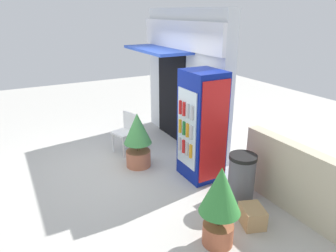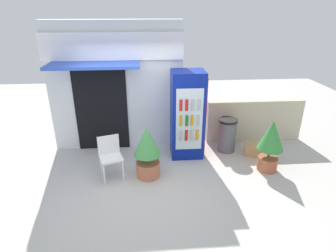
{
  "view_description": "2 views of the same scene",
  "coord_description": "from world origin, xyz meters",
  "px_view_note": "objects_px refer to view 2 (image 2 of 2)",
  "views": [
    {
      "loc": [
        5.32,
        -1.9,
        2.88
      ],
      "look_at": [
        0.53,
        0.71,
        0.85
      ],
      "focal_mm": 33.21,
      "sensor_mm": 36.0,
      "label": 1
    },
    {
      "loc": [
        0.24,
        -4.64,
        3.18
      ],
      "look_at": [
        0.65,
        0.62,
        0.92
      ],
      "focal_mm": 29.77,
      "sensor_mm": 36.0,
      "label": 2
    }
  ],
  "objects_px": {
    "plastic_chair": "(110,154)",
    "potted_plant_near_shop": "(147,149)",
    "drink_cooler": "(188,115)",
    "potted_plant_curbside": "(271,141)",
    "trash_bin": "(227,135)",
    "cardboard_box": "(253,149)"
  },
  "relations": [
    {
      "from": "plastic_chair",
      "to": "trash_bin",
      "type": "xyz_separation_m",
      "value": [
        2.62,
        0.9,
        -0.1
      ]
    },
    {
      "from": "plastic_chair",
      "to": "drink_cooler",
      "type": "bearing_deg",
      "value": 25.42
    },
    {
      "from": "plastic_chair",
      "to": "trash_bin",
      "type": "relative_size",
      "value": 1.07
    },
    {
      "from": "plastic_chair",
      "to": "potted_plant_near_shop",
      "type": "relative_size",
      "value": 0.78
    },
    {
      "from": "trash_bin",
      "to": "plastic_chair",
      "type": "bearing_deg",
      "value": -161.02
    },
    {
      "from": "potted_plant_curbside",
      "to": "cardboard_box",
      "type": "height_order",
      "value": "potted_plant_curbside"
    },
    {
      "from": "drink_cooler",
      "to": "plastic_chair",
      "type": "relative_size",
      "value": 2.3
    },
    {
      "from": "potted_plant_near_shop",
      "to": "cardboard_box",
      "type": "bearing_deg",
      "value": 15.96
    },
    {
      "from": "plastic_chair",
      "to": "potted_plant_curbside",
      "type": "relative_size",
      "value": 0.76
    },
    {
      "from": "plastic_chair",
      "to": "potted_plant_curbside",
      "type": "bearing_deg",
      "value": -0.38
    },
    {
      "from": "potted_plant_near_shop",
      "to": "drink_cooler",
      "type": "bearing_deg",
      "value": 42.91
    },
    {
      "from": "potted_plant_near_shop",
      "to": "potted_plant_curbside",
      "type": "height_order",
      "value": "potted_plant_curbside"
    },
    {
      "from": "potted_plant_curbside",
      "to": "trash_bin",
      "type": "distance_m",
      "value": 1.15
    },
    {
      "from": "drink_cooler",
      "to": "cardboard_box",
      "type": "relative_size",
      "value": 5.25
    },
    {
      "from": "potted_plant_curbside",
      "to": "cardboard_box",
      "type": "bearing_deg",
      "value": 95.94
    },
    {
      "from": "potted_plant_near_shop",
      "to": "trash_bin",
      "type": "bearing_deg",
      "value": 27.09
    },
    {
      "from": "plastic_chair",
      "to": "potted_plant_near_shop",
      "type": "xyz_separation_m",
      "value": [
        0.74,
        -0.06,
        0.1
      ]
    },
    {
      "from": "potted_plant_near_shop",
      "to": "trash_bin",
      "type": "distance_m",
      "value": 2.12
    },
    {
      "from": "potted_plant_near_shop",
      "to": "potted_plant_curbside",
      "type": "relative_size",
      "value": 0.97
    },
    {
      "from": "drink_cooler",
      "to": "potted_plant_curbside",
      "type": "height_order",
      "value": "drink_cooler"
    },
    {
      "from": "trash_bin",
      "to": "potted_plant_curbside",
      "type": "bearing_deg",
      "value": -55.57
    },
    {
      "from": "plastic_chair",
      "to": "potted_plant_near_shop",
      "type": "distance_m",
      "value": 0.75
    }
  ]
}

